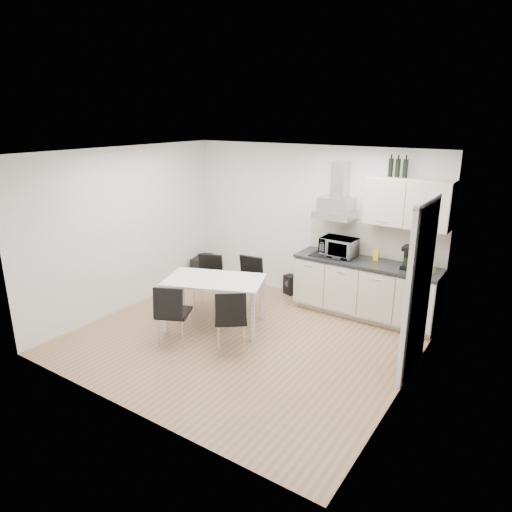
{
  "coord_description": "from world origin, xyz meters",
  "views": [
    {
      "loc": [
        3.39,
        -4.75,
        3.06
      ],
      "look_at": [
        -0.09,
        0.49,
        1.1
      ],
      "focal_mm": 32.0,
      "sensor_mm": 36.0,
      "label": 1
    }
  ],
  "objects_px": {
    "dining_table": "(215,284)",
    "chair_near_right": "(231,319)",
    "kitchenette": "(370,266)",
    "chair_far_left": "(207,283)",
    "chair_far_right": "(246,285)",
    "guitar_amp": "(202,267)",
    "chair_near_left": "(174,313)",
    "floor_speaker": "(290,285)"
  },
  "relations": [
    {
      "from": "chair_far_right",
      "to": "chair_near_left",
      "type": "bearing_deg",
      "value": 75.05
    },
    {
      "from": "kitchenette",
      "to": "chair_near_left",
      "type": "xyz_separation_m",
      "value": [
        -1.92,
        -2.32,
        -0.39
      ]
    },
    {
      "from": "chair_far_right",
      "to": "chair_near_right",
      "type": "relative_size",
      "value": 1.0
    },
    {
      "from": "kitchenette",
      "to": "chair_near_right",
      "type": "distance_m",
      "value": 2.37
    },
    {
      "from": "chair_near_left",
      "to": "kitchenette",
      "type": "bearing_deg",
      "value": 25.2
    },
    {
      "from": "chair_near_right",
      "to": "guitar_amp",
      "type": "height_order",
      "value": "chair_near_right"
    },
    {
      "from": "chair_far_right",
      "to": "guitar_amp",
      "type": "xyz_separation_m",
      "value": [
        -1.6,
        0.8,
        -0.22
      ]
    },
    {
      "from": "chair_far_left",
      "to": "chair_far_right",
      "type": "bearing_deg",
      "value": -174.79
    },
    {
      "from": "dining_table",
      "to": "chair_far_left",
      "type": "distance_m",
      "value": 0.71
    },
    {
      "from": "chair_near_left",
      "to": "floor_speaker",
      "type": "height_order",
      "value": "chair_near_left"
    },
    {
      "from": "chair_near_right",
      "to": "guitar_amp",
      "type": "relative_size",
      "value": 1.55
    },
    {
      "from": "guitar_amp",
      "to": "dining_table",
      "type": "bearing_deg",
      "value": -58.13
    },
    {
      "from": "dining_table",
      "to": "floor_speaker",
      "type": "distance_m",
      "value": 1.85
    },
    {
      "from": "kitchenette",
      "to": "chair_near_left",
      "type": "relative_size",
      "value": 2.86
    },
    {
      "from": "kitchenette",
      "to": "chair_far_right",
      "type": "height_order",
      "value": "kitchenette"
    },
    {
      "from": "dining_table",
      "to": "guitar_amp",
      "type": "xyz_separation_m",
      "value": [
        -1.53,
        1.5,
        -0.45
      ]
    },
    {
      "from": "chair_far_right",
      "to": "guitar_amp",
      "type": "distance_m",
      "value": 1.8
    },
    {
      "from": "chair_far_right",
      "to": "floor_speaker",
      "type": "distance_m",
      "value": 1.11
    },
    {
      "from": "chair_far_right",
      "to": "floor_speaker",
      "type": "height_order",
      "value": "chair_far_right"
    },
    {
      "from": "chair_far_right",
      "to": "chair_near_left",
      "type": "xyz_separation_m",
      "value": [
        -0.22,
        -1.43,
        0.0
      ]
    },
    {
      "from": "kitchenette",
      "to": "floor_speaker",
      "type": "height_order",
      "value": "kitchenette"
    },
    {
      "from": "kitchenette",
      "to": "chair_far_right",
      "type": "distance_m",
      "value": 1.96
    },
    {
      "from": "dining_table",
      "to": "kitchenette",
      "type": "bearing_deg",
      "value": 20.72
    },
    {
      "from": "dining_table",
      "to": "chair_near_right",
      "type": "bearing_deg",
      "value": -56.53
    },
    {
      "from": "floor_speaker",
      "to": "dining_table",
      "type": "bearing_deg",
      "value": -78.0
    },
    {
      "from": "chair_far_left",
      "to": "kitchenette",
      "type": "bearing_deg",
      "value": -172.93
    },
    {
      "from": "chair_near_right",
      "to": "guitar_amp",
      "type": "xyz_separation_m",
      "value": [
        -2.15,
        1.95,
        -0.22
      ]
    },
    {
      "from": "kitchenette",
      "to": "dining_table",
      "type": "height_order",
      "value": "kitchenette"
    },
    {
      "from": "dining_table",
      "to": "guitar_amp",
      "type": "height_order",
      "value": "dining_table"
    },
    {
      "from": "kitchenette",
      "to": "floor_speaker",
      "type": "distance_m",
      "value": 1.62
    },
    {
      "from": "kitchenette",
      "to": "chair_far_left",
      "type": "height_order",
      "value": "kitchenette"
    },
    {
      "from": "dining_table",
      "to": "chair_near_right",
      "type": "height_order",
      "value": "chair_near_right"
    },
    {
      "from": "chair_near_left",
      "to": "chair_far_right",
      "type": "bearing_deg",
      "value": 56.32
    },
    {
      "from": "dining_table",
      "to": "chair_near_left",
      "type": "distance_m",
      "value": 0.78
    },
    {
      "from": "guitar_amp",
      "to": "floor_speaker",
      "type": "height_order",
      "value": "guitar_amp"
    },
    {
      "from": "dining_table",
      "to": "chair_far_right",
      "type": "xyz_separation_m",
      "value": [
        0.07,
        0.7,
        -0.23
      ]
    },
    {
      "from": "kitchenette",
      "to": "chair_near_right",
      "type": "xyz_separation_m",
      "value": [
        -1.16,
        -2.03,
        -0.39
      ]
    },
    {
      "from": "chair_far_left",
      "to": "floor_speaker",
      "type": "bearing_deg",
      "value": -141.35
    },
    {
      "from": "dining_table",
      "to": "chair_far_left",
      "type": "xyz_separation_m",
      "value": [
        -0.51,
        0.44,
        -0.23
      ]
    },
    {
      "from": "dining_table",
      "to": "chair_near_right",
      "type": "distance_m",
      "value": 0.8
    },
    {
      "from": "chair_near_right",
      "to": "guitar_amp",
      "type": "bearing_deg",
      "value": 100.25
    },
    {
      "from": "chair_near_left",
      "to": "guitar_amp",
      "type": "height_order",
      "value": "chair_near_left"
    }
  ]
}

